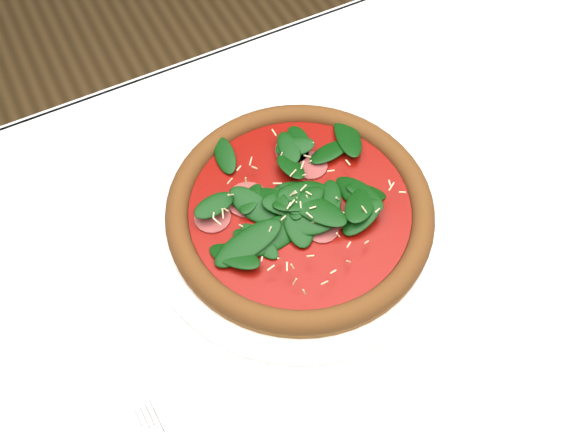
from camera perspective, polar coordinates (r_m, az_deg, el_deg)
ground at (r=1.49m, az=3.67°, el=-17.50°), size 6.00×6.00×0.00m
dining_table at (r=0.88m, az=5.98°, el=-6.48°), size 1.21×0.81×0.75m
plate at (r=0.80m, az=1.04°, el=-0.04°), size 0.38×0.38×0.02m
pizza at (r=0.78m, az=1.06°, el=0.81°), size 0.43×0.43×0.04m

